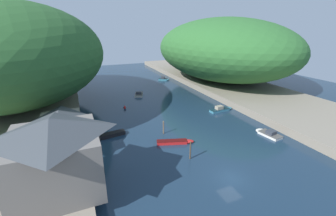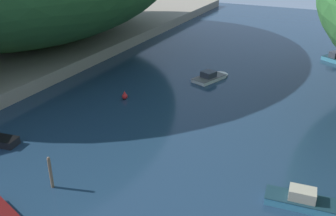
# 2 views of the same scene
# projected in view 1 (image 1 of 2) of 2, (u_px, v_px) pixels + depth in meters

# --- Properties ---
(water_surface) EXTENTS (130.00, 130.00, 0.00)m
(water_surface) POSITION_uv_depth(u_px,v_px,m) (153.00, 106.00, 54.55)
(water_surface) COLOR #192D42
(water_surface) RESTS_ON ground
(left_bank) EXTENTS (22.00, 120.00, 1.52)m
(left_bank) POSITION_uv_depth(u_px,v_px,m) (21.00, 120.00, 44.21)
(left_bank) COLOR gray
(left_bank) RESTS_ON ground
(right_bank) EXTENTS (22.00, 120.00, 1.52)m
(right_bank) POSITION_uv_depth(u_px,v_px,m) (244.00, 91.00, 64.36)
(right_bank) COLOR gray
(right_bank) RESTS_ON ground
(hillside_left) EXTENTS (38.59, 54.02, 22.06)m
(hillside_left) POSITION_uv_depth(u_px,v_px,m) (12.00, 53.00, 49.54)
(hillside_left) COLOR #285628
(hillside_left) RESTS_ON left_bank
(hillside_right) EXTENTS (38.17, 53.43, 19.40)m
(hillside_right) POSITION_uv_depth(u_px,v_px,m) (223.00, 49.00, 72.33)
(hillside_right) COLOR #2D662D
(hillside_right) RESTS_ON right_bank
(waterfront_building) EXTENTS (9.31, 9.43, 8.24)m
(waterfront_building) POSITION_uv_depth(u_px,v_px,m) (56.00, 154.00, 23.36)
(waterfront_building) COLOR slate
(waterfront_building) RESTS_ON left_bank
(boathouse_shed) EXTENTS (6.30, 9.96, 5.03)m
(boathouse_shed) POSITION_uv_depth(u_px,v_px,m) (61.00, 125.00, 33.90)
(boathouse_shed) COLOR gray
(boathouse_shed) RESTS_ON left_bank
(boat_small_dinghy) EXTENTS (6.09, 2.05, 1.26)m
(boat_small_dinghy) POSITION_uv_depth(u_px,v_px,m) (221.00, 109.00, 51.20)
(boat_small_dinghy) COLOR teal
(boat_small_dinghy) RESTS_ON water_surface
(boat_mid_channel) EXTENTS (4.13, 3.57, 1.35)m
(boat_mid_channel) POSITION_uv_depth(u_px,v_px,m) (164.00, 79.00, 79.90)
(boat_mid_channel) COLOR teal
(boat_mid_channel) RESTS_ON water_surface
(boat_far_right_bank) EXTENTS (2.61, 4.88, 1.08)m
(boat_far_right_bank) POSITION_uv_depth(u_px,v_px,m) (268.00, 133.00, 39.84)
(boat_far_right_bank) COLOR silver
(boat_far_right_bank) RESTS_ON water_surface
(boat_cabin_cruiser) EXTENTS (5.53, 2.08, 0.65)m
(boat_cabin_cruiser) POSITION_uv_depth(u_px,v_px,m) (109.00, 135.00, 39.18)
(boat_cabin_cruiser) COLOR black
(boat_cabin_cruiser) RESTS_ON water_surface
(boat_open_rowboat) EXTENTS (3.67, 5.65, 1.14)m
(boat_open_rowboat) POSITION_uv_depth(u_px,v_px,m) (139.00, 94.00, 63.06)
(boat_open_rowboat) COLOR silver
(boat_open_rowboat) RESTS_ON water_surface
(boat_far_upstream) EXTENTS (6.22, 2.97, 0.55)m
(boat_far_upstream) POSITION_uv_depth(u_px,v_px,m) (176.00, 142.00, 37.06)
(boat_far_upstream) COLOR red
(boat_far_upstream) RESTS_ON water_surface
(mooring_post_nearest) EXTENTS (0.22, 0.22, 2.88)m
(mooring_post_nearest) POSITION_uv_depth(u_px,v_px,m) (190.00, 150.00, 32.34)
(mooring_post_nearest) COLOR #4C3D2D
(mooring_post_nearest) RESTS_ON water_surface
(mooring_post_middle) EXTENTS (0.22, 0.22, 2.45)m
(mooring_post_middle) POSITION_uv_depth(u_px,v_px,m) (164.00, 127.00, 40.10)
(mooring_post_middle) COLOR brown
(mooring_post_middle) RESTS_ON water_surface
(channel_buoy_near) EXTENTS (0.61, 0.61, 0.92)m
(channel_buoy_near) POSITION_uv_depth(u_px,v_px,m) (125.00, 107.00, 52.31)
(channel_buoy_near) COLOR red
(channel_buoy_near) RESTS_ON water_surface
(person_on_quay) EXTENTS (0.29, 0.42, 1.69)m
(person_on_quay) POSITION_uv_depth(u_px,v_px,m) (73.00, 120.00, 39.82)
(person_on_quay) COLOR #282D3D
(person_on_quay) RESTS_ON left_bank
(person_by_boathouse) EXTENTS (0.24, 0.39, 1.69)m
(person_by_boathouse) POSITION_uv_depth(u_px,v_px,m) (67.00, 176.00, 25.01)
(person_by_boathouse) COLOR #282D3D
(person_by_boathouse) RESTS_ON left_bank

